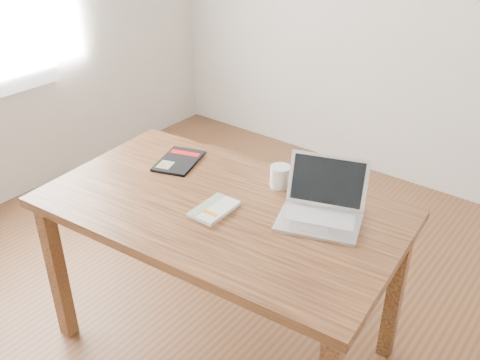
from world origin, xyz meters
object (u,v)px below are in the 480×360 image
Objects in this scene: desk at (221,223)px; white_guidebook at (214,209)px; coffee_mug at (281,176)px; laptop at (322,207)px; black_guidebook at (179,161)px.

desk is 0.11m from white_guidebook.
white_guidebook is at bearing -134.78° from coffee_mug.
white_guidebook is at bearing -167.04° from laptop.
black_guidebook is at bearing 152.15° from desk.
laptop is (0.36, 0.16, 0.13)m from desk.
coffee_mug is at bearing 62.93° from desk.
coffee_mug is (-0.25, 0.10, 0.00)m from laptop.
black_guidebook is 2.45× the size of coffee_mug.
white_guidebook is at bearing -47.11° from black_guidebook.
white_guidebook reaches higher than black_guidebook.
coffee_mug is at bearing 71.11° from white_guidebook.
white_guidebook is 0.52× the size of laptop.
coffee_mug reaches higher than desk.
desk is 0.31m from coffee_mug.
coffee_mug is (0.48, 0.10, 0.04)m from black_guidebook.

